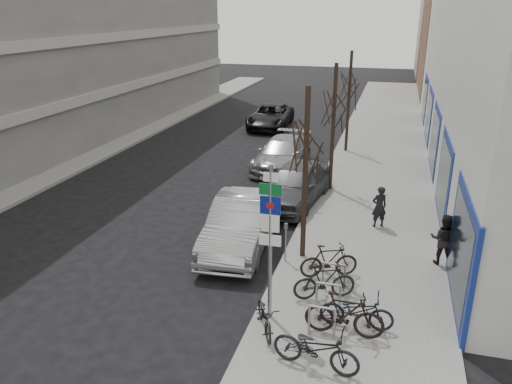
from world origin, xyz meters
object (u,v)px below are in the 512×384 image
Objects in this scene: tree_mid at (335,98)px; meter_back at (332,148)px; tree_near at (307,134)px; parked_car_mid at (295,184)px; bike_near_right at (344,314)px; bike_mid_curb at (357,308)px; bike_far_inner at (329,260)px; meter_front at (286,238)px; highway_sign_pole at (270,234)px; tree_far at (350,78)px; parked_car_front at (240,223)px; pedestrian_far at (444,239)px; bike_far_curb at (316,345)px; parked_car_back at (282,154)px; pedestrian_near at (379,207)px; bike_rack at (328,294)px; lane_car at (270,116)px; meter_mid at (315,182)px; bike_near_left at (265,314)px.

tree_mid reaches higher than meter_back.
tree_near reaches higher than parked_car_mid.
bike_near_right is at bearing -65.85° from tree_near.
parked_car_mid is (-3.17, 8.13, 0.15)m from bike_mid_curb.
bike_mid_curb is at bearing 179.91° from bike_far_inner.
bike_mid_curb is at bearing -50.15° from meter_front.
highway_sign_pole is 2.34× the size of bike_mid_curb.
tree_near is 13.00m from tree_far.
bike_far_inner is at bearing 64.03° from highway_sign_pole.
meter_back is 10.26m from parked_car_front.
pedestrian_far is at bearing -30.56° from bike_mid_curb.
tree_far is 1.07× the size of parked_car_front.
parked_car_mid is 3.02× the size of pedestrian_far.
parked_car_back is (-4.04, 14.46, 0.00)m from bike_far_curb.
parked_car_front is at bearing 40.22° from bike_far_curb.
pedestrian_near reaches higher than bike_mid_curb.
bike_rack is 0.42× the size of lane_car.
bike_mid_curb is 0.35× the size of parked_car_front.
bike_mid_curb is at bearing -59.92° from tree_near.
tree_near is 5.95m from meter_mid.
meter_front is at bearing -76.75° from lane_car.
parked_car_front is 5.07m from pedestrian_near.
tree_mid is at bearing 9.63° from bike_mid_curb.
bike_near_left is 0.79× the size of bike_far_curb.
bike_mid_curb is at bearing -83.16° from tree_far.
lane_car is (-5.57, 11.58, -3.35)m from tree_mid.
parked_car_back is (-2.35, -1.18, -0.17)m from meter_back.
tree_far reaches higher than bike_near_right.
bike_mid_curb is at bearing -73.94° from meter_mid.
highway_sign_pole reaches higher than pedestrian_near.
parked_car_mid is at bearing -27.54° from pedestrian_far.
meter_front is at bearing -74.88° from parked_car_mid.
parked_car_back is at bearing 134.76° from tree_mid.
highway_sign_pole is 13.21m from parked_car_back.
parked_car_front is at bearing 116.89° from highway_sign_pole.
meter_front is at bearing -73.73° from parked_car_back.
meter_front is 4.35m from pedestrian_near.
bike_far_inner is at bearing -86.05° from tree_far.
pedestrian_far is at bearing 49.73° from bike_rack.
tree_near is 5.87m from parked_car_mid.
pedestrian_far is (4.40, 4.15, -1.48)m from highway_sign_pole.
parked_car_mid is (-2.90, 8.54, 0.12)m from bike_near_right.
tree_far reaches higher than parked_car_mid.
bike_rack is at bearing -82.98° from meter_back.
bike_far_curb reaches higher than bike_near_left.
meter_front is 0.77× the size of pedestrian_far.
meter_mid is at bearing 66.56° from bike_near_left.
parked_car_mid is 0.92× the size of lane_car.
tree_near reaches higher than lane_car.
lane_car is (-5.12, 13.08, -0.16)m from meter_mid.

